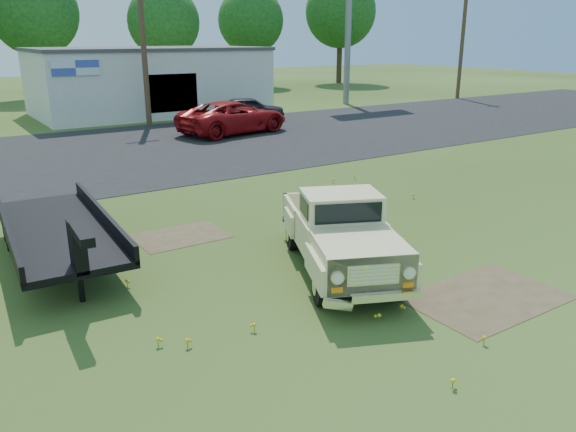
{
  "coord_description": "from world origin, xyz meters",
  "views": [
    {
      "loc": [
        -7.08,
        -9.07,
        4.79
      ],
      "look_at": [
        -0.42,
        1.0,
        0.92
      ],
      "focal_mm": 35.0,
      "sensor_mm": 36.0,
      "label": 1
    }
  ],
  "objects_px": {
    "vintage_pickup_truck": "(340,232)",
    "red_pickup": "(233,117)",
    "flatbed_trailer": "(57,225)",
    "dark_sedan": "(250,109)"
  },
  "relations": [
    {
      "from": "red_pickup",
      "to": "dark_sedan",
      "type": "bearing_deg",
      "value": -50.95
    },
    {
      "from": "flatbed_trailer",
      "to": "dark_sedan",
      "type": "relative_size",
      "value": 1.49
    },
    {
      "from": "flatbed_trailer",
      "to": "vintage_pickup_truck",
      "type": "bearing_deg",
      "value": -35.51
    },
    {
      "from": "red_pickup",
      "to": "vintage_pickup_truck",
      "type": "bearing_deg",
      "value": 148.19
    },
    {
      "from": "flatbed_trailer",
      "to": "red_pickup",
      "type": "distance_m",
      "value": 17.51
    },
    {
      "from": "red_pickup",
      "to": "dark_sedan",
      "type": "xyz_separation_m",
      "value": [
        2.94,
        3.46,
        -0.12
      ]
    },
    {
      "from": "vintage_pickup_truck",
      "to": "red_pickup",
      "type": "xyz_separation_m",
      "value": [
        6.63,
        17.11,
        -0.05
      ]
    },
    {
      "from": "flatbed_trailer",
      "to": "dark_sedan",
      "type": "xyz_separation_m",
      "value": [
        14.4,
        16.7,
        -0.14
      ]
    },
    {
      "from": "vintage_pickup_truck",
      "to": "dark_sedan",
      "type": "bearing_deg",
      "value": 88.85
    },
    {
      "from": "vintage_pickup_truck",
      "to": "red_pickup",
      "type": "height_order",
      "value": "vintage_pickup_truck"
    }
  ]
}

